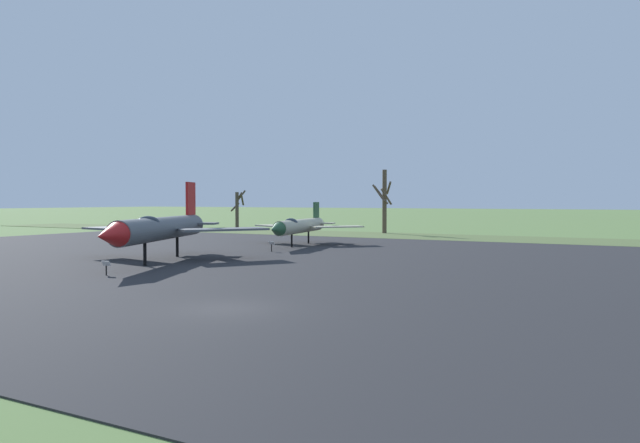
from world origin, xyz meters
The scene contains 9 objects.
ground_plane centered at (0.00, 0.00, 0.00)m, with size 600.00×600.00×0.00m, color #607F42.
asphalt_apron centered at (0.00, 16.72, 0.03)m, with size 107.22×55.74×0.05m, color #28282B.
grass_verge_strip centered at (0.00, 50.59, 0.03)m, with size 167.22×12.00×0.06m, color #586B3A.
jet_fighter_front_right centered at (-15.83, 12.62, 2.45)m, with size 13.71×17.07×5.96m.
info_placard_front_right centered at (-12.90, 5.21, 0.57)m, with size 0.56×0.31×0.91m.
jet_fighter_rear_center centered at (-14.83, 30.42, 1.97)m, with size 11.41×14.25×4.26m.
info_placard_rear_center centered at (-13.39, 23.43, 0.59)m, with size 0.52×0.27×0.95m.
bare_tree_far_left centered at (-44.68, 60.55, 3.33)m, with size 2.46×1.91×6.13m.
bare_tree_left_of_center centered at (-16.19, 54.85, 4.48)m, with size 2.72×2.61×8.53m.
Camera 1 is at (14.98, -19.34, 4.44)m, focal length 33.67 mm.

